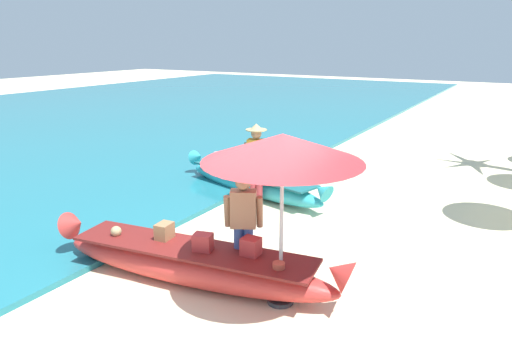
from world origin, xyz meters
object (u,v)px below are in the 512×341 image
Objects in this scene: person_tourist_customer at (243,223)px; patio_umbrella_large at (283,149)px; boat_cyan_midground at (252,182)px; person_vendor_hatted at (256,159)px; boat_red_foreground at (192,263)px.

person_tourist_customer is 0.71× the size of patio_umbrella_large.
person_vendor_hatted is at bearing -51.86° from boat_cyan_midground.
boat_red_foreground is at bearing -172.68° from patio_umbrella_large.
person_tourist_customer is (2.04, -3.58, 0.65)m from boat_cyan_midground.
boat_cyan_midground is at bearing 128.14° from person_vendor_hatted.
patio_umbrella_large is at bearing 7.32° from boat_red_foreground.
person_vendor_hatted is 0.77× the size of patio_umbrella_large.
person_tourist_customer is at bearing 164.00° from patio_umbrella_large.
boat_red_foreground is 2.28m from patio_umbrella_large.
boat_red_foreground reaches higher than boat_cyan_midground.
person_vendor_hatted is 1.08× the size of person_tourist_customer.
boat_red_foreground is 2.86× the size of person_tourist_customer.
boat_red_foreground is 4.20m from boat_cyan_midground.
person_vendor_hatted reaches higher than person_tourist_customer.
patio_umbrella_large is (2.26, -3.15, 1.10)m from person_vendor_hatted.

